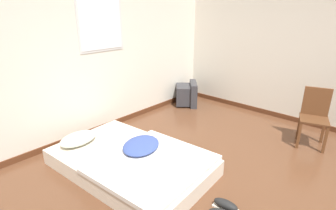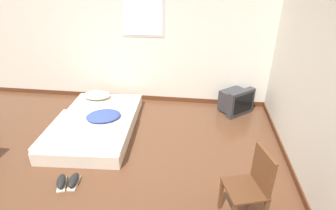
{
  "view_description": "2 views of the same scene",
  "coord_description": "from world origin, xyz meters",
  "px_view_note": "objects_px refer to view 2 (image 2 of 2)",
  "views": [
    {
      "loc": [
        -2.33,
        -1.01,
        1.96
      ],
      "look_at": [
        0.56,
        1.58,
        0.51
      ],
      "focal_mm": 28.0,
      "sensor_mm": 36.0,
      "label": 1
    },
    {
      "loc": [
        1.2,
        -2.34,
        2.41
      ],
      "look_at": [
        0.67,
        1.63,
        0.37
      ],
      "focal_mm": 28.0,
      "sensor_mm": 36.0,
      "label": 2
    }
  ],
  "objects_px": {
    "mattress_bed": "(96,123)",
    "wooden_chair": "(253,182)",
    "crt_tv": "(236,101)",
    "sneaker_pair": "(68,181)"
  },
  "relations": [
    {
      "from": "crt_tv",
      "to": "wooden_chair",
      "type": "height_order",
      "value": "wooden_chair"
    },
    {
      "from": "wooden_chair",
      "to": "mattress_bed",
      "type": "bearing_deg",
      "value": 147.18
    },
    {
      "from": "wooden_chair",
      "to": "sneaker_pair",
      "type": "height_order",
      "value": "wooden_chair"
    },
    {
      "from": "mattress_bed",
      "to": "crt_tv",
      "type": "height_order",
      "value": "crt_tv"
    },
    {
      "from": "wooden_chair",
      "to": "sneaker_pair",
      "type": "xyz_separation_m",
      "value": [
        -2.18,
        0.2,
        -0.45
      ]
    },
    {
      "from": "wooden_chair",
      "to": "sneaker_pair",
      "type": "relative_size",
      "value": 2.73
    },
    {
      "from": "mattress_bed",
      "to": "wooden_chair",
      "type": "height_order",
      "value": "wooden_chair"
    },
    {
      "from": "crt_tv",
      "to": "sneaker_pair",
      "type": "xyz_separation_m",
      "value": [
        -2.27,
        -2.25,
        -0.18
      ]
    },
    {
      "from": "wooden_chair",
      "to": "sneaker_pair",
      "type": "distance_m",
      "value": 2.24
    },
    {
      "from": "crt_tv",
      "to": "wooden_chair",
      "type": "distance_m",
      "value": 2.47
    }
  ]
}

